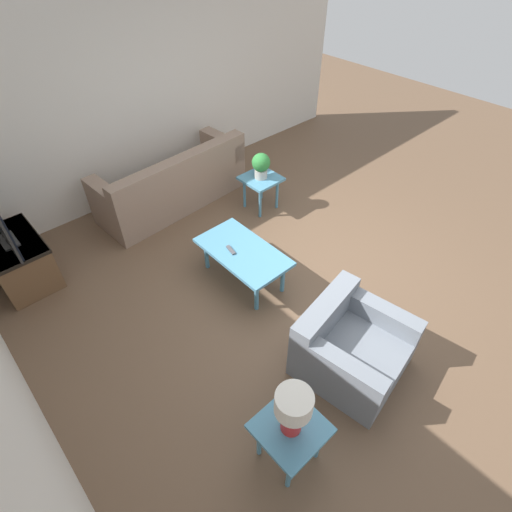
{
  "coord_description": "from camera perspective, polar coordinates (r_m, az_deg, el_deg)",
  "views": [
    {
      "loc": [
        -2.09,
        2.71,
        3.47
      ],
      "look_at": [
        0.25,
        0.58,
        0.55
      ],
      "focal_mm": 28.0,
      "sensor_mm": 36.0,
      "label": 1
    }
  ],
  "objects": [
    {
      "name": "wall_right",
      "position": [
        6.2,
        -14.72,
        21.41
      ],
      "size": [
        0.12,
        7.2,
        2.7
      ],
      "color": "silver",
      "rests_on": "ground_plane"
    },
    {
      "name": "sofa",
      "position": [
        5.96,
        -11.62,
        9.91
      ],
      "size": [
        0.94,
        2.23,
        0.86
      ],
      "rotation": [
        0.0,
        0.0,
        1.63
      ],
      "color": "gray",
      "rests_on": "ground_plane"
    },
    {
      "name": "side_table_plant",
      "position": [
        5.72,
        0.7,
        10.46
      ],
      "size": [
        0.5,
        0.5,
        0.5
      ],
      "color": "teal",
      "rests_on": "ground_plane"
    },
    {
      "name": "coffee_table",
      "position": [
        4.56,
        -1.88,
        0.33
      ],
      "size": [
        1.1,
        0.61,
        0.45
      ],
      "color": "teal",
      "rests_on": "ground_plane"
    },
    {
      "name": "armchair",
      "position": [
        3.96,
        13.23,
        -12.53
      ],
      "size": [
        1.02,
        1.03,
        0.72
      ],
      "rotation": [
        0.0,
        0.0,
        -1.41
      ],
      "color": "slate",
      "rests_on": "ground_plane"
    },
    {
      "name": "table_lamp",
      "position": [
        3.0,
        5.32,
        -20.91
      ],
      "size": [
        0.27,
        0.27,
        0.45
      ],
      "color": "red",
      "rests_on": "side_table_lamp"
    },
    {
      "name": "side_table_lamp",
      "position": [
        3.34,
        4.89,
        -23.74
      ],
      "size": [
        0.5,
        0.5,
        0.5
      ],
      "color": "teal",
      "rests_on": "ground_plane"
    },
    {
      "name": "remote_control",
      "position": [
        4.52,
        -3.62,
        0.86
      ],
      "size": [
        0.16,
        0.07,
        0.02
      ],
      "color": "#4C4C51",
      "rests_on": "coffee_table"
    },
    {
      "name": "ground_plane",
      "position": [
        4.87,
        7.0,
        -3.12
      ],
      "size": [
        14.0,
        14.0,
        0.0
      ],
      "primitive_type": "plane",
      "color": "brown"
    },
    {
      "name": "potted_plant",
      "position": [
        5.57,
        0.72,
        12.92
      ],
      "size": [
        0.25,
        0.25,
        0.36
      ],
      "color": "#B2ADA3",
      "rests_on": "side_table_plant"
    },
    {
      "name": "tv_stand_chest",
      "position": [
        5.38,
        -30.79,
        -0.4
      ],
      "size": [
        0.92,
        0.59,
        0.58
      ],
      "color": "brown",
      "rests_on": "ground_plane"
    }
  ]
}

